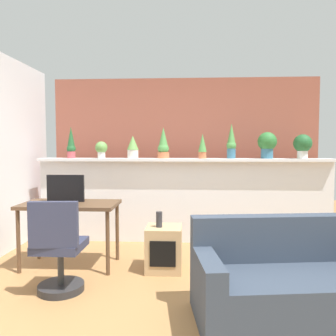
% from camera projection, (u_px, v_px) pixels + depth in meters
% --- Properties ---
extents(ground_plane, '(12.00, 12.00, 0.00)m').
position_uv_depth(ground_plane, '(181.00, 304.00, 3.01)').
color(ground_plane, '#9E7042').
extents(divider_wall, '(4.25, 0.16, 1.19)m').
position_uv_depth(divider_wall, '(184.00, 201.00, 4.97)').
color(divider_wall, silver).
rests_on(divider_wall, ground).
extents(plant_shelf, '(4.25, 0.29, 0.04)m').
position_uv_depth(plant_shelf, '(184.00, 160.00, 4.89)').
color(plant_shelf, silver).
rests_on(plant_shelf, divider_wall).
extents(brick_wall_behind, '(4.25, 0.10, 2.50)m').
position_uv_depth(brick_wall_behind, '(184.00, 156.00, 5.52)').
color(brick_wall_behind, '#9E5442').
rests_on(brick_wall_behind, ground).
extents(potted_plant_0, '(0.13, 0.13, 0.47)m').
position_uv_depth(potted_plant_0, '(71.00, 144.00, 5.00)').
color(potted_plant_0, '#B7474C').
rests_on(potted_plant_0, plant_shelf).
extents(potted_plant_1, '(0.18, 0.18, 0.25)m').
position_uv_depth(potted_plant_1, '(101.00, 149.00, 4.92)').
color(potted_plant_1, silver).
rests_on(potted_plant_1, plant_shelf).
extents(potted_plant_2, '(0.17, 0.17, 0.33)m').
position_uv_depth(potted_plant_2, '(133.00, 147.00, 4.90)').
color(potted_plant_2, silver).
rests_on(potted_plant_2, plant_shelf).
extents(potted_plant_3, '(0.17, 0.17, 0.45)m').
position_uv_depth(potted_plant_3, '(163.00, 145.00, 4.93)').
color(potted_plant_3, '#C66B42').
rests_on(potted_plant_3, plant_shelf).
extents(potted_plant_4, '(0.12, 0.12, 0.36)m').
position_uv_depth(potted_plant_4, '(202.00, 146.00, 4.83)').
color(potted_plant_4, '#C66B42').
rests_on(potted_plant_4, plant_shelf).
extents(potted_plant_5, '(0.14, 0.14, 0.50)m').
position_uv_depth(potted_plant_5, '(231.00, 142.00, 4.86)').
color(potted_plant_5, '#386B84').
rests_on(potted_plant_5, plant_shelf).
extents(potted_plant_6, '(0.27, 0.27, 0.38)m').
position_uv_depth(potted_plant_6, '(267.00, 144.00, 4.83)').
color(potted_plant_6, '#386B84').
rests_on(potted_plant_6, plant_shelf).
extents(potted_plant_7, '(0.26, 0.26, 0.35)m').
position_uv_depth(potted_plant_7, '(303.00, 145.00, 4.78)').
color(potted_plant_7, silver).
rests_on(potted_plant_7, plant_shelf).
extents(desk, '(1.10, 0.60, 0.75)m').
position_uv_depth(desk, '(70.00, 210.00, 3.92)').
color(desk, brown).
rests_on(desk, ground).
extents(tv_monitor, '(0.44, 0.04, 0.32)m').
position_uv_depth(tv_monitor, '(66.00, 188.00, 3.99)').
color(tv_monitor, black).
rests_on(tv_monitor, desk).
extents(office_chair, '(0.46, 0.46, 0.91)m').
position_uv_depth(office_chair, '(59.00, 254.00, 3.20)').
color(office_chair, '#262628').
rests_on(office_chair, ground).
extents(side_cube_shelf, '(0.40, 0.41, 0.50)m').
position_uv_depth(side_cube_shelf, '(164.00, 248.00, 3.81)').
color(side_cube_shelf, tan).
rests_on(side_cube_shelf, ground).
extents(vase_on_shelf, '(0.07, 0.07, 0.18)m').
position_uv_depth(vase_on_shelf, '(159.00, 219.00, 3.78)').
color(vase_on_shelf, '#2D2D33').
rests_on(vase_on_shelf, side_cube_shelf).
extents(couch, '(1.64, 0.95, 0.80)m').
position_uv_depth(couch, '(291.00, 284.00, 2.74)').
color(couch, '#333D4C').
rests_on(couch, ground).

